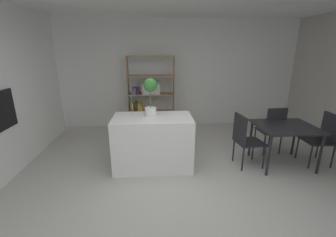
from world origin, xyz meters
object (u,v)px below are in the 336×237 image
(potted_plant_on_island, at_px, (150,93))
(open_bookshelf, at_px, (149,94))
(dining_chair_far, at_px, (272,127))
(built_in_oven, at_px, (2,110))
(dining_table, at_px, (285,130))
(dining_chair_window_side, at_px, (324,135))
(dining_chair_island_side, at_px, (245,137))
(kitchen_island, at_px, (153,142))

(potted_plant_on_island, relative_size, open_bookshelf, 0.34)
(dining_chair_far, bearing_deg, built_in_oven, 1.66)
(dining_chair_far, bearing_deg, potted_plant_on_island, 0.24)
(dining_table, height_order, dining_chair_window_side, dining_chair_window_side)
(potted_plant_on_island, distance_m, open_bookshelf, 1.85)
(built_in_oven, relative_size, potted_plant_on_island, 0.93)
(built_in_oven, distance_m, potted_plant_on_island, 2.26)
(dining_chair_island_side, bearing_deg, dining_table, -95.46)
(dining_chair_window_side, bearing_deg, kitchen_island, -90.31)
(kitchen_island, bearing_deg, dining_chair_island_side, -3.25)
(open_bookshelf, relative_size, dining_chair_window_side, 1.98)
(dining_chair_island_side, distance_m, dining_chair_far, 0.86)
(dining_chair_island_side, relative_size, dining_chair_far, 0.99)
(dining_table, bearing_deg, built_in_oven, -178.18)
(built_in_oven, relative_size, dining_chair_far, 0.62)
(open_bookshelf, distance_m, dining_chair_island_side, 2.66)
(potted_plant_on_island, height_order, open_bookshelf, open_bookshelf)
(kitchen_island, relative_size, dining_chair_window_side, 1.43)
(potted_plant_on_island, bearing_deg, built_in_oven, -171.21)
(potted_plant_on_island, distance_m, dining_chair_window_side, 3.16)
(dining_table, relative_size, dining_chair_island_side, 1.04)
(kitchen_island, xyz_separation_m, dining_chair_island_side, (1.59, -0.09, 0.09))
(open_bookshelf, distance_m, dining_chair_far, 2.91)
(kitchen_island, height_order, dining_chair_window_side, dining_chair_window_side)
(built_in_oven, height_order, open_bookshelf, open_bookshelf)
(kitchen_island, height_order, potted_plant_on_island, potted_plant_on_island)
(kitchen_island, distance_m, dining_chair_island_side, 1.60)
(open_bookshelf, bearing_deg, dining_table, -39.93)
(potted_plant_on_island, bearing_deg, dining_chair_island_side, -7.46)
(kitchen_island, height_order, dining_chair_far, dining_chair_far)
(open_bookshelf, height_order, dining_chair_island_side, open_bookshelf)
(potted_plant_on_island, xyz_separation_m, open_bookshelf, (-0.07, 1.81, -0.37))
(potted_plant_on_island, distance_m, dining_chair_far, 2.48)
(kitchen_island, relative_size, dining_chair_island_side, 1.41)
(dining_chair_far, bearing_deg, kitchen_island, 3.27)
(potted_plant_on_island, height_order, dining_chair_window_side, potted_plant_on_island)
(kitchen_island, distance_m, dining_chair_far, 2.35)
(open_bookshelf, distance_m, dining_table, 3.15)
(built_in_oven, height_order, dining_chair_island_side, built_in_oven)
(open_bookshelf, bearing_deg, built_in_oven, -135.07)
(dining_chair_window_side, bearing_deg, built_in_oven, -87.25)
(open_bookshelf, bearing_deg, dining_chair_island_side, -50.25)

